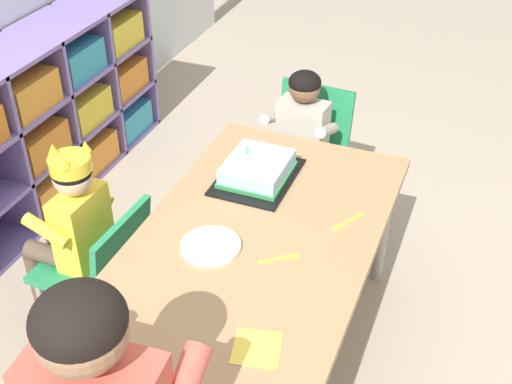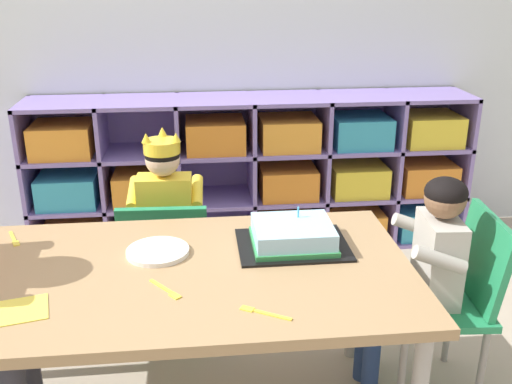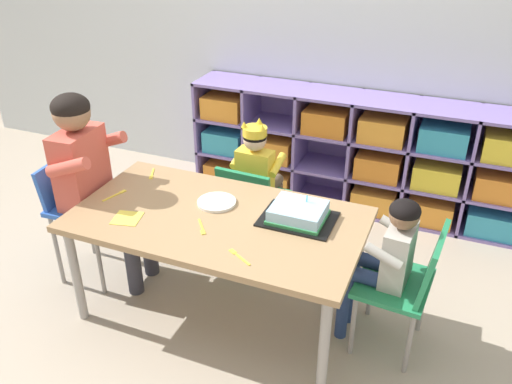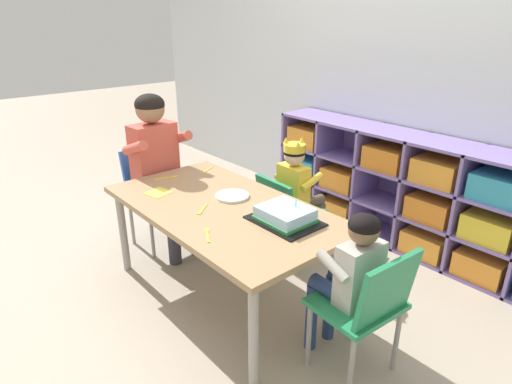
% 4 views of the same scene
% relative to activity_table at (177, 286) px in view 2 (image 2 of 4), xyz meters
% --- Properties ---
extents(storage_cubby_shelf, '(2.27, 0.34, 0.80)m').
position_rel_activity_table_xyz_m(storage_cubby_shelf, '(0.40, 1.36, -0.15)').
color(storage_cubby_shelf, '#7F6BB2').
rests_on(storage_cubby_shelf, ground).
extents(activity_table, '(1.40, 0.76, 0.58)m').
position_rel_activity_table_xyz_m(activity_table, '(0.00, 0.00, 0.00)').
color(activity_table, '#A37F56').
rests_on(activity_table, ground).
extents(classroom_chair_blue, '(0.37, 0.35, 0.60)m').
position_rel_activity_table_xyz_m(classroom_chair_blue, '(-0.06, 0.55, -0.15)').
color(classroom_chair_blue, '#238451').
rests_on(classroom_chair_blue, ground).
extents(child_with_crown, '(0.30, 0.31, 0.84)m').
position_rel_activity_table_xyz_m(child_with_crown, '(-0.05, 0.66, -0.00)').
color(child_with_crown, yellow).
rests_on(child_with_crown, ground).
extents(classroom_chair_guest_side, '(0.37, 0.39, 0.67)m').
position_rel_activity_table_xyz_m(classroom_chair_guest_side, '(0.91, 0.10, -0.13)').
color(classroom_chair_guest_side, '#238451').
rests_on(classroom_chair_guest_side, ground).
extents(guest_at_table_side, '(0.31, 0.31, 0.80)m').
position_rel_activity_table_xyz_m(guest_at_table_side, '(0.80, 0.11, -0.02)').
color(guest_at_table_side, '#B2ADA3').
rests_on(guest_at_table_side, ground).
extents(birthday_cake_on_tray, '(0.35, 0.27, 0.11)m').
position_rel_activity_table_xyz_m(birthday_cake_on_tray, '(0.37, 0.12, 0.09)').
color(birthday_cake_on_tray, black).
rests_on(birthday_cake_on_tray, activity_table).
extents(paper_plate_stack, '(0.19, 0.19, 0.01)m').
position_rel_activity_table_xyz_m(paper_plate_stack, '(-0.06, 0.11, 0.06)').
color(paper_plate_stack, white).
rests_on(paper_plate_stack, activity_table).
extents(paper_napkin_square, '(0.15, 0.15, 0.00)m').
position_rel_activity_table_xyz_m(paper_napkin_square, '(-0.39, -0.18, 0.05)').
color(paper_napkin_square, '#F4DB4C').
rests_on(paper_napkin_square, activity_table).
extents(fork_near_child_seat, '(0.13, 0.08, 0.00)m').
position_rel_activity_table_xyz_m(fork_near_child_seat, '(0.23, -0.26, 0.05)').
color(fork_near_child_seat, yellow).
rests_on(fork_near_child_seat, activity_table).
extents(fork_beside_plate_stack, '(0.06, 0.12, 0.00)m').
position_rel_activity_table_xyz_m(fork_beside_plate_stack, '(-0.53, 0.26, 0.05)').
color(fork_beside_plate_stack, yellow).
rests_on(fork_beside_plate_stack, activity_table).
extents(fork_at_table_front_edge, '(0.10, 0.12, 0.00)m').
position_rel_activity_table_xyz_m(fork_at_table_front_edge, '(-0.02, -0.12, 0.05)').
color(fork_at_table_front_edge, yellow).
rests_on(fork_at_table_front_edge, activity_table).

